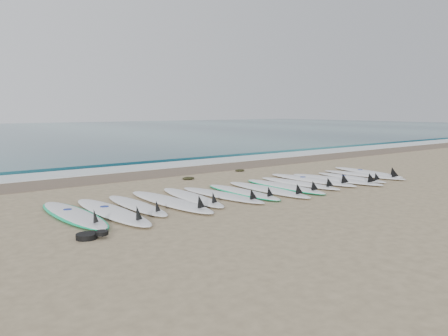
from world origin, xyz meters
TOP-DOWN VIEW (x-y plane):
  - ground at (0.00, 0.00)m, footprint 120.00×120.00m
  - ocean at (0.00, 32.50)m, footprint 120.00×55.00m
  - wet_sand_band at (0.00, 4.10)m, footprint 120.00×1.80m
  - foam_band at (0.00, 5.50)m, footprint 120.00×1.40m
  - wave_crest at (0.00, 7.00)m, footprint 120.00×1.00m
  - surfboard_0 at (-4.51, 0.10)m, footprint 0.77×2.75m
  - surfboard_1 at (-3.87, -0.16)m, footprint 0.72×2.90m
  - surfboard_2 at (-3.25, 0.10)m, footprint 0.52×2.41m
  - surfboard_3 at (-2.55, -0.04)m, footprint 0.77×2.92m
  - surfboard_4 at (-1.93, 0.10)m, footprint 0.72×2.60m
  - surfboard_5 at (-1.25, -0.09)m, footprint 0.86×2.61m
  - surfboard_6 at (-0.63, -0.06)m, footprint 0.63×2.47m
  - surfboard_7 at (0.02, -0.23)m, footprint 0.62×2.72m
  - surfboard_8 at (0.66, -0.12)m, footprint 0.68×2.64m
  - surfboard_9 at (1.29, -0.06)m, footprint 0.73×2.58m
  - surfboard_10 at (1.95, 0.10)m, footprint 0.77×2.87m
  - surfboard_11 at (2.56, -0.24)m, footprint 0.95×2.83m
  - surfboard_12 at (3.20, -0.23)m, footprint 0.48×2.30m
  - surfboard_13 at (3.90, -0.16)m, footprint 0.89×2.60m
  - surfboard_14 at (4.46, 0.11)m, footprint 0.83×2.64m
  - seaweed_near at (-0.51, 2.51)m, footprint 0.37×0.28m
  - seaweed_far at (1.67, 2.90)m, footprint 0.33×0.26m
  - leash_coil at (-4.75, -1.39)m, footprint 0.46×0.36m

SIDE VIEW (x-z plane):
  - ground at x=0.00m, z-range 0.00..0.00m
  - wet_sand_band at x=0.00m, z-range 0.00..0.01m
  - ocean at x=0.00m, z-range 0.00..0.03m
  - foam_band at x=0.00m, z-range 0.00..0.04m
  - seaweed_far at x=1.67m, z-range 0.00..0.06m
  - seaweed_near at x=-0.51m, z-range 0.00..0.07m
  - surfboard_6 at x=-0.63m, z-range -0.11..0.20m
  - leash_coil at x=-4.75m, z-range -0.01..0.10m
  - surfboard_8 at x=0.66m, z-range -0.12..0.22m
  - wave_crest at x=0.00m, z-range 0.00..0.10m
  - surfboard_12 at x=3.20m, z-range -0.10..0.20m
  - surfboard_0 at x=-4.51m, z-range -0.12..0.22m
  - surfboard_2 at x=-3.25m, z-range -0.10..0.21m
  - surfboard_13 at x=3.90m, z-range -0.11..0.22m
  - surfboard_9 at x=1.29m, z-range -0.11..0.22m
  - surfboard_5 at x=-1.25m, z-range -0.11..0.22m
  - surfboard_4 at x=-1.93m, z-range -0.11..0.22m
  - surfboard_14 at x=4.46m, z-range -0.11..0.22m
  - surfboard_7 at x=0.02m, z-range -0.11..0.23m
  - surfboard_11 at x=2.56m, z-range -0.12..0.24m
  - surfboard_10 at x=1.95m, z-range -0.12..0.24m
  - surfboard_1 at x=-3.87m, z-range -0.12..0.25m
  - surfboard_3 at x=-2.55m, z-range -0.12..0.25m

